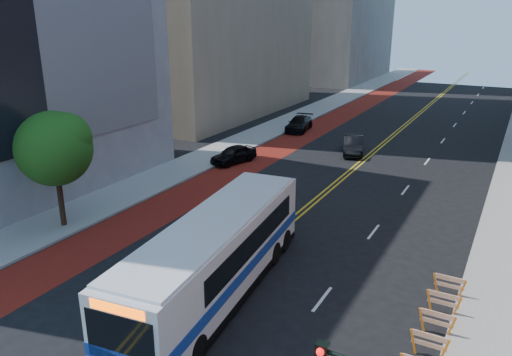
{
  "coord_description": "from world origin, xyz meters",
  "views": [
    {
      "loc": [
        11.36,
        -12.12,
        12.03
      ],
      "look_at": [
        0.4,
        8.0,
        4.32
      ],
      "focal_mm": 35.0,
      "sensor_mm": 36.0,
      "label": 1
    }
  ],
  "objects": [
    {
      "name": "ground",
      "position": [
        0.0,
        0.0,
        0.0
      ],
      "size": [
        160.0,
        160.0,
        0.0
      ],
      "primitive_type": "plane",
      "color": "black",
      "rests_on": "ground"
    },
    {
      "name": "sidewalk_left",
      "position": [
        -12.0,
        30.0,
        0.07
      ],
      "size": [
        4.0,
        140.0,
        0.15
      ],
      "primitive_type": "cube",
      "color": "gray",
      "rests_on": "ground"
    },
    {
      "name": "bus_lane_paint",
      "position": [
        -8.1,
        30.0,
        0.0
      ],
      "size": [
        3.6,
        140.0,
        0.01
      ],
      "primitive_type": "cube",
      "color": "#62110E",
      "rests_on": "ground"
    },
    {
      "name": "center_line_inner",
      "position": [
        -0.18,
        30.0,
        0.0
      ],
      "size": [
        0.14,
        140.0,
        0.01
      ],
      "primitive_type": "cube",
      "color": "gold",
      "rests_on": "ground"
    },
    {
      "name": "center_line_outer",
      "position": [
        0.18,
        30.0,
        0.0
      ],
      "size": [
        0.14,
        140.0,
        0.01
      ],
      "primitive_type": "cube",
      "color": "gold",
      "rests_on": "ground"
    },
    {
      "name": "lane_dashes",
      "position": [
        4.8,
        38.0,
        0.01
      ],
      "size": [
        0.14,
        98.2,
        0.01
      ],
      "color": "silver",
      "rests_on": "ground"
    },
    {
      "name": "construction_barriers",
      "position": [
        9.6,
        3.42,
        0.68
      ],
      "size": [
        1.42,
        10.91,
        1.0
      ],
      "color": "orange",
      "rests_on": "ground"
    },
    {
      "name": "street_tree",
      "position": [
        -11.24,
        6.04,
        4.91
      ],
      "size": [
        4.2,
        4.2,
        6.7
      ],
      "color": "black",
      "rests_on": "sidewalk_left"
    },
    {
      "name": "transit_bus",
      "position": [
        0.54,
        4.21,
        1.93
      ],
      "size": [
        4.45,
        13.69,
        3.7
      ],
      "rotation": [
        0.0,
        0.0,
        0.11
      ],
      "color": "silver",
      "rests_on": "ground"
    },
    {
      "name": "car_a",
      "position": [
        -9.3,
        21.92,
        0.72
      ],
      "size": [
        2.75,
        4.54,
        1.45
      ],
      "primitive_type": "imported",
      "rotation": [
        0.0,
        0.0,
        -0.26
      ],
      "color": "black",
      "rests_on": "ground"
    },
    {
      "name": "car_b",
      "position": [
        -1.5,
        29.41,
        0.78
      ],
      "size": [
        3.05,
        5.02,
        1.56
      ],
      "primitive_type": "imported",
      "rotation": [
        0.0,
        0.0,
        0.32
      ],
      "color": "black",
      "rests_on": "ground"
    },
    {
      "name": "car_c",
      "position": [
        -9.3,
        35.29,
        0.73
      ],
      "size": [
        2.8,
        5.29,
        1.46
      ],
      "primitive_type": "imported",
      "rotation": [
        0.0,
        0.0,
        0.16
      ],
      "color": "black",
      "rests_on": "ground"
    }
  ]
}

